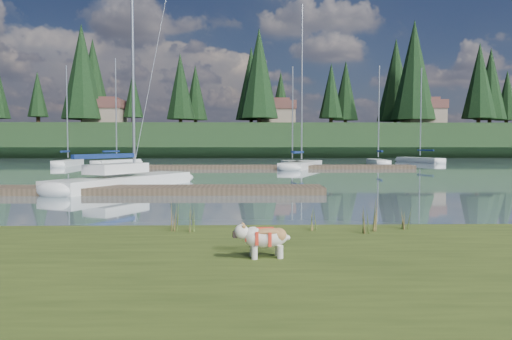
{
  "coord_description": "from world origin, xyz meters",
  "views": [
    {
      "loc": [
        0.62,
        -12.2,
        2.1
      ],
      "look_at": [
        0.91,
        -0.5,
        1.49
      ],
      "focal_mm": 35.0,
      "sensor_mm": 36.0,
      "label": 1
    }
  ],
  "objects": [
    {
      "name": "ground",
      "position": [
        0.0,
        30.0,
        0.0
      ],
      "size": [
        200.0,
        200.0,
        0.0
      ],
      "primitive_type": "plane",
      "color": "slate",
      "rests_on": "ground"
    },
    {
      "name": "conifer_7",
      "position": [
        42.0,
        71.0,
        12.19
      ],
      "size": [
        5.28,
        5.28,
        13.2
      ],
      "color": "#382619",
      "rests_on": "ridge"
    },
    {
      "name": "bulldog",
      "position": [
        0.94,
        -4.59,
        0.67
      ],
      "size": [
        0.88,
        0.42,
        0.52
      ],
      "rotation": [
        0.0,
        0.0,
        3.25
      ],
      "color": "silver",
      "rests_on": "bank"
    },
    {
      "name": "sailboat_bg_2",
      "position": [
        4.93,
        32.98,
        0.34
      ],
      "size": [
        1.76,
        6.0,
        9.12
      ],
      "rotation": [
        0.0,
        0.0,
        1.67
      ],
      "color": "white",
      "rests_on": "ground"
    },
    {
      "name": "sailboat_main",
      "position": [
        -4.8,
        12.37,
        0.42
      ],
      "size": [
        6.08,
        9.44,
        13.78
      ],
      "rotation": [
        0.0,
        0.0,
        1.1
      ],
      "color": "white",
      "rests_on": "ground"
    },
    {
      "name": "dock_near",
      "position": [
        -4.0,
        9.0,
        0.15
      ],
      "size": [
        16.0,
        2.0,
        0.3
      ],
      "primitive_type": "cube",
      "color": "#4C3D2C",
      "rests_on": "ground"
    },
    {
      "name": "conifer_5",
      "position": [
        15.0,
        70.0,
        10.83
      ],
      "size": [
        3.96,
        3.96,
        10.35
      ],
      "color": "#382619",
      "rests_on": "ridge"
    },
    {
      "name": "conifer_4",
      "position": [
        3.0,
        66.0,
        13.09
      ],
      "size": [
        6.16,
        6.16,
        15.1
      ],
      "color": "#382619",
      "rests_on": "ridge"
    },
    {
      "name": "ridge",
      "position": [
        0.0,
        73.0,
        2.5
      ],
      "size": [
        200.0,
        20.0,
        5.0
      ],
      "primitive_type": "cube",
      "color": "black",
      "rests_on": "ground"
    },
    {
      "name": "bank",
      "position": [
        0.0,
        -6.0,
        0.17
      ],
      "size": [
        60.0,
        9.0,
        0.35
      ],
      "primitive_type": "cube",
      "color": "#3B4B19",
      "rests_on": "ground"
    },
    {
      "name": "weed_0",
      "position": [
        -0.44,
        -2.3,
        0.57
      ],
      "size": [
        0.17,
        0.14,
        0.53
      ],
      "color": "#475B23",
      "rests_on": "bank"
    },
    {
      "name": "sailboat_bg_3",
      "position": [
        5.91,
        31.69,
        0.32
      ],
      "size": [
        5.09,
        9.83,
        14.14
      ],
      "rotation": [
        0.0,
        0.0,
        1.23
      ],
      "color": "white",
      "rests_on": "ground"
    },
    {
      "name": "conifer_2",
      "position": [
        -25.0,
        68.0,
        13.54
      ],
      "size": [
        6.6,
        6.6,
        16.05
      ],
      "color": "#382619",
      "rests_on": "ridge"
    },
    {
      "name": "sailboat_bg_1",
      "position": [
        -11.43,
        36.79,
        0.33
      ],
      "size": [
        3.93,
        6.89,
        10.43
      ],
      "rotation": [
        0.0,
        0.0,
        1.17
      ],
      "color": "white",
      "rests_on": "ground"
    },
    {
      "name": "house_2",
      "position": [
        30.0,
        69.0,
        7.31
      ],
      "size": [
        6.3,
        5.3,
        4.65
      ],
      "color": "gray",
      "rests_on": "ridge"
    },
    {
      "name": "dock_far",
      "position": [
        2.0,
        30.0,
        0.15
      ],
      "size": [
        26.0,
        2.2,
        0.3
      ],
      "primitive_type": "cube",
      "color": "#4C3D2C",
      "rests_on": "ground"
    },
    {
      "name": "house_0",
      "position": [
        -22.0,
        70.0,
        7.31
      ],
      "size": [
        6.3,
        5.3,
        4.65
      ],
      "color": "gray",
      "rests_on": "ridge"
    },
    {
      "name": "sailboat_bg_5",
      "position": [
        20.31,
        44.2,
        0.32
      ],
      "size": [
        3.89,
        7.53,
        10.74
      ],
      "rotation": [
        0.0,
        0.0,
        1.91
      ],
      "color": "white",
      "rests_on": "ground"
    },
    {
      "name": "house_1",
      "position": [
        6.0,
        71.0,
        7.31
      ],
      "size": [
        6.3,
        5.3,
        4.65
      ],
      "color": "gray",
      "rests_on": "ridge"
    },
    {
      "name": "conifer_3",
      "position": [
        -10.0,
        72.0,
        11.74
      ],
      "size": [
        4.84,
        4.84,
        12.25
      ],
      "color": "#382619",
      "rests_on": "ridge"
    },
    {
      "name": "sailboat_bg_0",
      "position": [
        -16.15,
        36.22,
        0.33
      ],
      "size": [
        1.46,
        6.56,
        9.64
      ],
      "rotation": [
        0.0,
        0.0,
        1.6
      ],
      "color": "white",
      "rests_on": "ground"
    },
    {
      "name": "weed_2",
      "position": [
        3.2,
        -2.28,
        0.65
      ],
      "size": [
        0.17,
        0.14,
        0.71
      ],
      "color": "#475B23",
      "rests_on": "bank"
    },
    {
      "name": "weed_1",
      "position": [
        2.04,
        -2.2,
        0.57
      ],
      "size": [
        0.17,
        0.14,
        0.53
      ],
      "color": "#475B23",
      "rests_on": "bank"
    },
    {
      "name": "weed_5",
      "position": [
        3.97,
        -2.13,
        0.55
      ],
      "size": [
        0.17,
        0.14,
        0.49
      ],
      "color": "#475B23",
      "rests_on": "bank"
    },
    {
      "name": "sailboat_bg_4",
      "position": [
        13.96,
        37.35,
        0.33
      ],
      "size": [
        1.79,
        6.71,
        9.93
      ],
      "rotation": [
        0.0,
        0.0,
        1.5
      ],
      "color": "white",
      "rests_on": "ground"
    },
    {
      "name": "weed_3",
      "position": [
        -0.76,
        -2.27,
        0.61
      ],
      "size": [
        0.17,
        0.14,
        0.63
      ],
      "color": "#475B23",
      "rests_on": "bank"
    },
    {
      "name": "weed_4",
      "position": [
        2.99,
        -2.57,
        0.57
      ],
      "size": [
        0.17,
        0.14,
        0.52
      ],
      "color": "#475B23",
      "rests_on": "bank"
    },
    {
      "name": "conifer_6",
      "position": [
        28.0,
        68.0,
        13.99
      ],
      "size": [
        7.04,
        7.04,
        17.0
      ],
      "color": "#382619",
      "rests_on": "ridge"
    },
    {
      "name": "mud_lip",
      "position": [
        0.0,
        -1.6,
        0.07
      ],
      "size": [
        60.0,
        0.5,
        0.14
      ],
      "primitive_type": "cube",
      "color": "#33281C",
      "rests_on": "ground"
    }
  ]
}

